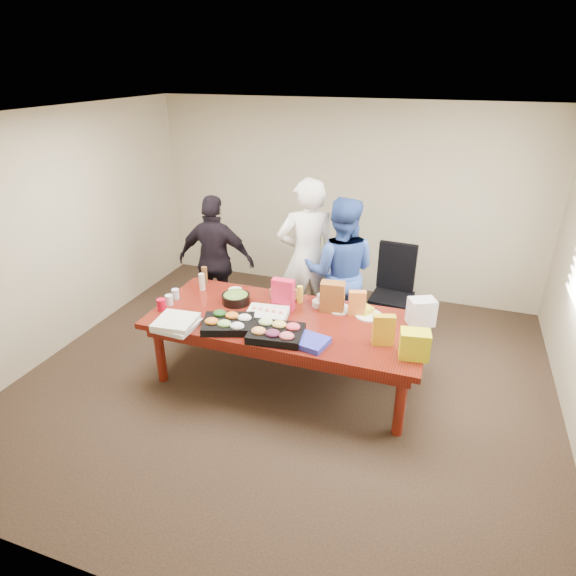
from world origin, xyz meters
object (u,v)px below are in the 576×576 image
at_px(sheet_cake, 267,314).
at_px(conference_table, 286,350).
at_px(person_center, 307,259).
at_px(person_right, 340,272).
at_px(salad_bowl, 236,299).
at_px(office_chair, 392,295).

bearing_deg(sheet_cake, conference_table, 2.87).
relative_size(person_center, person_right, 1.10).
xyz_separation_m(conference_table, person_right, (0.31, 1.01, 0.52)).
height_order(conference_table, person_center, person_center).
height_order(conference_table, person_right, person_right).
xyz_separation_m(sheet_cake, salad_bowl, (-0.44, 0.19, 0.01)).
distance_m(person_center, salad_bowl, 1.08).
height_order(person_right, sheet_cake, person_right).
distance_m(sheet_cake, salad_bowl, 0.48).
distance_m(person_center, sheet_cake, 1.13).
bearing_deg(salad_bowl, sheet_cake, -23.23).
relative_size(person_center, salad_bowl, 6.40).
height_order(office_chair, sheet_cake, office_chair).
bearing_deg(person_center, salad_bowl, 35.79).
xyz_separation_m(office_chair, salad_bowl, (-1.53, -1.16, 0.25)).
bearing_deg(office_chair, person_right, -148.05).
distance_m(office_chair, person_center, 1.13).
distance_m(person_right, sheet_cake, 1.16).
relative_size(conference_table, person_right, 1.56).
bearing_deg(sheet_cake, office_chair, 43.70).
height_order(conference_table, sheet_cake, sheet_cake).
height_order(conference_table, office_chair, office_chair).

